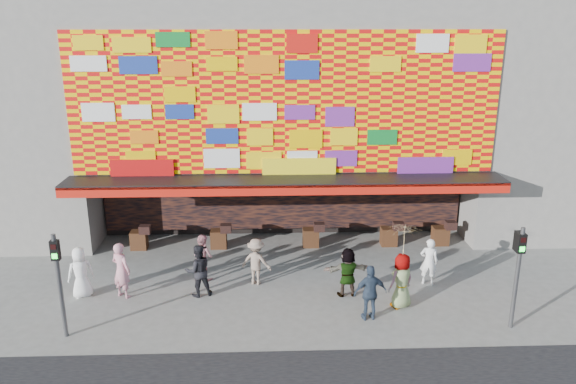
% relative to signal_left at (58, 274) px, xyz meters
% --- Properties ---
extents(ground, '(90.00, 90.00, 0.00)m').
position_rel_signal_left_xyz_m(ground, '(6.20, 1.50, -1.86)').
color(ground, slate).
rests_on(ground, ground).
extents(shop_building, '(15.20, 9.40, 10.00)m').
position_rel_signal_left_xyz_m(shop_building, '(6.20, 9.68, 3.37)').
color(shop_building, gray).
rests_on(shop_building, ground).
extents(signal_left, '(0.22, 0.20, 3.00)m').
position_rel_signal_left_xyz_m(signal_left, '(0.00, 0.00, 0.00)').
color(signal_left, '#59595B').
rests_on(signal_left, ground).
extents(signal_right, '(0.22, 0.20, 3.00)m').
position_rel_signal_left_xyz_m(signal_right, '(12.40, 0.00, 0.00)').
color(signal_right, '#59595B').
rests_on(signal_right, ground).
extents(ped_a, '(0.95, 0.83, 1.64)m').
position_rel_signal_left_xyz_m(ped_a, '(-0.25, 2.32, -1.04)').
color(ped_a, white).
rests_on(ped_a, ground).
extents(ped_b, '(0.78, 0.70, 1.80)m').
position_rel_signal_left_xyz_m(ped_b, '(1.02, 2.26, -0.96)').
color(ped_b, pink).
rests_on(ped_b, ground).
extents(ped_c, '(0.98, 0.87, 1.70)m').
position_rel_signal_left_xyz_m(ped_c, '(3.39, 2.26, -1.01)').
color(ped_c, black).
rests_on(ped_c, ground).
extents(ped_d, '(1.14, 0.87, 1.56)m').
position_rel_signal_left_xyz_m(ped_d, '(5.18, 3.02, -1.08)').
color(ped_d, gray).
rests_on(ped_d, ground).
extents(ped_e, '(1.03, 0.56, 1.67)m').
position_rel_signal_left_xyz_m(ped_e, '(8.48, 0.60, -1.02)').
color(ped_e, '#2E3D52').
rests_on(ped_e, ground).
extents(ped_f, '(1.51, 0.62, 1.58)m').
position_rel_signal_left_xyz_m(ped_f, '(8.04, 2.08, -1.07)').
color(ped_f, gray).
rests_on(ped_f, ground).
extents(ped_g, '(0.99, 0.87, 1.71)m').
position_rel_signal_left_xyz_m(ped_g, '(9.54, 1.28, -1.01)').
color(ped_g, gray).
rests_on(ped_g, ground).
extents(ped_h, '(0.66, 0.53, 1.58)m').
position_rel_signal_left_xyz_m(ped_h, '(10.79, 2.77, -1.07)').
color(ped_h, white).
rests_on(ped_h, ground).
extents(ped_i, '(0.95, 0.94, 1.55)m').
position_rel_signal_left_xyz_m(ped_i, '(3.39, 3.48, -1.09)').
color(ped_i, '#C78087').
rests_on(ped_i, ground).
extents(parasol, '(1.21, 1.23, 1.87)m').
position_rel_signal_left_xyz_m(parasol, '(9.54, 1.28, 0.30)').
color(parasol, '#DBC18A').
rests_on(parasol, ground).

